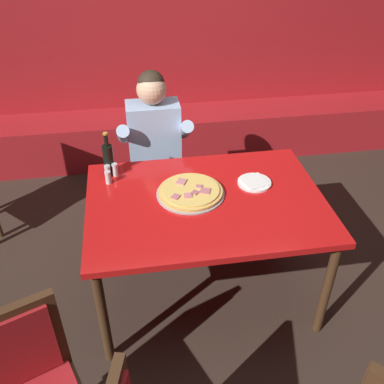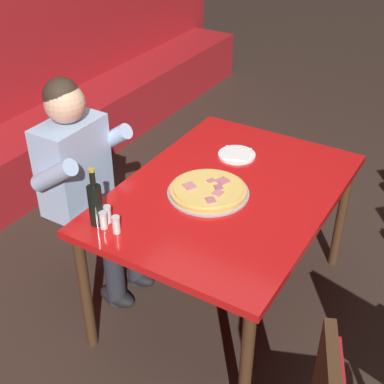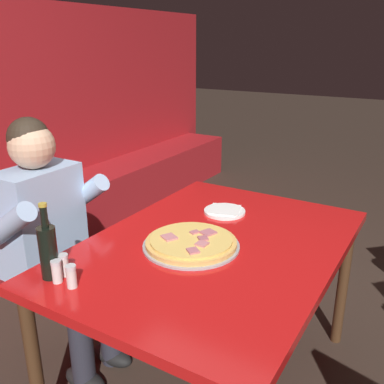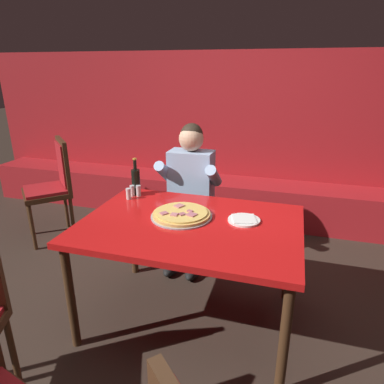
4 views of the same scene
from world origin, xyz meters
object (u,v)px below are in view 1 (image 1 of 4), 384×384
object	(u,v)px
shaker_oregano	(108,172)
plate_white_paper	(254,182)
diner_seated_blue_shirt	(156,151)
beer_bottle	(108,158)
shaker_red_pepper_flakes	(115,170)
pizza	(190,192)
main_dining_table	(206,209)
shaker_parmesan	(108,178)

from	to	relation	value
shaker_oregano	plate_white_paper	bearing A→B (deg)	-13.56
plate_white_paper	diner_seated_blue_shirt	world-z (taller)	diner_seated_blue_shirt
plate_white_paper	beer_bottle	size ratio (longest dim) A/B	0.72
shaker_red_pepper_flakes	pizza	bearing A→B (deg)	-32.41
pizza	diner_seated_blue_shirt	bearing A→B (deg)	103.21
beer_bottle	diner_seated_blue_shirt	world-z (taller)	diner_seated_blue_shirt
main_dining_table	shaker_parmesan	world-z (taller)	shaker_parmesan
main_dining_table	shaker_red_pepper_flakes	xyz separation A→B (m)	(-0.53, 0.35, 0.11)
plate_white_paper	shaker_oregano	size ratio (longest dim) A/B	2.44
main_dining_table	shaker_red_pepper_flakes	bearing A→B (deg)	146.40
plate_white_paper	shaker_red_pepper_flakes	xyz separation A→B (m)	(-0.86, 0.23, 0.03)
plate_white_paper	shaker_red_pepper_flakes	world-z (taller)	shaker_red_pepper_flakes
beer_bottle	shaker_parmesan	xyz separation A→B (m)	(-0.01, -0.12, -0.07)
shaker_parmesan	main_dining_table	bearing A→B (deg)	-24.98
shaker_red_pepper_flakes	beer_bottle	bearing A→B (deg)	135.18
pizza	main_dining_table	bearing A→B (deg)	-39.51
plate_white_paper	shaker_oregano	world-z (taller)	shaker_oregano
shaker_parmesan	diner_seated_blue_shirt	distance (m)	0.58
beer_bottle	shaker_parmesan	distance (m)	0.14
pizza	diner_seated_blue_shirt	distance (m)	0.69
pizza	shaker_red_pepper_flakes	bearing A→B (deg)	147.59
pizza	shaker_oregano	size ratio (longest dim) A/B	4.79
beer_bottle	diner_seated_blue_shirt	size ratio (longest dim) A/B	0.23
shaker_red_pepper_flakes	plate_white_paper	bearing A→B (deg)	-15.10
main_dining_table	shaker_oregano	xyz separation A→B (m)	(-0.57, 0.34, 0.11)
main_dining_table	plate_white_paper	size ratio (longest dim) A/B	6.71
shaker_oregano	shaker_red_pepper_flakes	bearing A→B (deg)	16.40
shaker_oregano	shaker_red_pepper_flakes	xyz separation A→B (m)	(0.05, 0.01, 0.00)
shaker_parmesan	beer_bottle	bearing A→B (deg)	85.41
plate_white_paper	shaker_oregano	bearing A→B (deg)	166.44
pizza	shaker_red_pepper_flakes	size ratio (longest dim) A/B	4.79
pizza	beer_bottle	bearing A→B (deg)	146.56
pizza	shaker_parmesan	size ratio (longest dim) A/B	4.79
shaker_oregano	shaker_red_pepper_flakes	world-z (taller)	same
beer_bottle	shaker_parmesan	world-z (taller)	beer_bottle
plate_white_paper	diner_seated_blue_shirt	xyz separation A→B (m)	(-0.57, 0.61, -0.07)
pizza	shaker_oregano	xyz separation A→B (m)	(-0.49, 0.27, 0.02)
beer_bottle	shaker_red_pepper_flakes	size ratio (longest dim) A/B	3.40
main_dining_table	pizza	xyz separation A→B (m)	(-0.08, 0.07, 0.09)
beer_bottle	shaker_parmesan	size ratio (longest dim) A/B	3.40
main_dining_table	shaker_oregano	size ratio (longest dim) A/B	16.39
shaker_parmesan	shaker_red_pepper_flakes	bearing A→B (deg)	62.77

